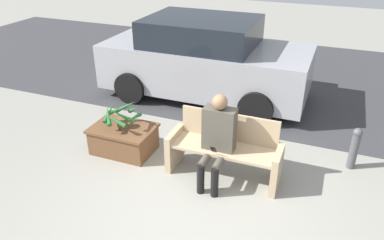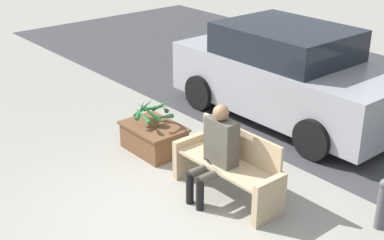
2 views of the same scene
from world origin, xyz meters
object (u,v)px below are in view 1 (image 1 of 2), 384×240
planter_box (124,138)px  bollard_post (355,147)px  bench (225,149)px  potted_plant (121,115)px  parked_car (205,59)px  person_seated (217,135)px

planter_box → bollard_post: bollard_post is taller
bench → potted_plant: bearing=-179.9°
planter_box → parked_car: parked_car is taller
planter_box → bench: bearing=0.0°
bench → planter_box: 1.67m
parked_car → bollard_post: (2.95, -1.70, -0.44)m
person_seated → planter_box: person_seated is taller
parked_car → bench: bearing=-64.1°
person_seated → potted_plant: bearing=174.0°
planter_box → potted_plant: 0.40m
person_seated → bollard_post: bearing=29.8°
parked_car → bollard_post: 3.43m
bench → bollard_post: bearing=26.3°
parked_car → bollard_post: parked_car is taller
bollard_post → potted_plant: bearing=-165.9°
potted_plant → parked_car: (0.43, 2.55, 0.16)m
bench → parked_car: bearing=115.9°
bench → bollard_post: size_ratio=2.41×
bench → potted_plant: size_ratio=2.56×
planter_box → bollard_post: bearing=14.1°
bench → bollard_post: 1.91m
bench → parked_car: 2.85m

